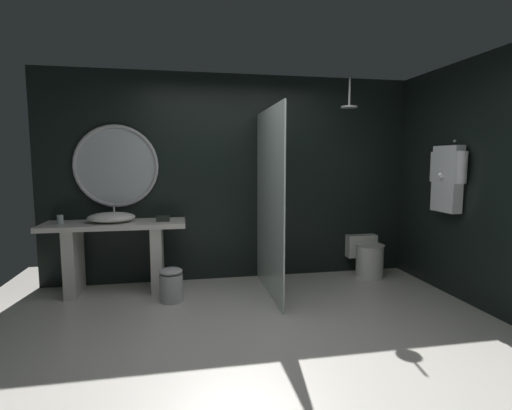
{
  "coord_description": "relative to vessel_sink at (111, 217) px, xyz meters",
  "views": [
    {
      "loc": [
        -0.69,
        -3.11,
        1.54
      ],
      "look_at": [
        0.05,
        0.77,
        1.08
      ],
      "focal_mm": 27.43,
      "sensor_mm": 36.0,
      "label": 1
    }
  ],
  "objects": [
    {
      "name": "side_wall_right",
      "position": [
        3.84,
        -0.8,
        0.42
      ],
      "size": [
        0.1,
        2.47,
        2.6
      ],
      "primitive_type": "cube",
      "color": "black",
      "rests_on": "ground_plane"
    },
    {
      "name": "tumbler_cup",
      "position": [
        -0.54,
        -0.03,
        -0.01
      ],
      "size": [
        0.07,
        0.07,
        0.1
      ],
      "primitive_type": "cylinder",
      "color": "silver",
      "rests_on": "vanity_counter"
    },
    {
      "name": "rain_shower_head",
      "position": [
        2.79,
        -0.18,
        1.32
      ],
      "size": [
        0.2,
        0.2,
        0.35
      ],
      "color": "#B7B7BC"
    },
    {
      "name": "toilet",
      "position": [
        3.2,
        0.05,
        -0.61
      ],
      "size": [
        0.41,
        0.57,
        0.52
      ],
      "color": "white",
      "rests_on": "ground_plane"
    },
    {
      "name": "tissue_box",
      "position": [
        0.58,
        -0.03,
        -0.03
      ],
      "size": [
        0.15,
        0.12,
        0.06
      ],
      "primitive_type": "cube",
      "color": "#282D28",
      "rests_on": "vanity_counter"
    },
    {
      "name": "hanging_bathrobe",
      "position": [
        3.7,
        -0.8,
        0.47
      ],
      "size": [
        0.2,
        0.54,
        0.8
      ],
      "color": "#B7B7BC"
    },
    {
      "name": "waste_bin",
      "position": [
        0.67,
        -0.45,
        -0.69
      ],
      "size": [
        0.25,
        0.25,
        0.37
      ],
      "color": "#B7B7BC",
      "rests_on": "ground_plane"
    },
    {
      "name": "back_wall_panel",
      "position": [
        1.49,
        0.34,
        0.42
      ],
      "size": [
        4.8,
        0.1,
        2.6
      ],
      "primitive_type": "cube",
      "color": "black",
      "rests_on": "ground_plane"
    },
    {
      "name": "vessel_sink",
      "position": [
        0.0,
        0.0,
        0.0
      ],
      "size": [
        0.53,
        0.43,
        0.2
      ],
      "color": "white",
      "rests_on": "vanity_counter"
    },
    {
      "name": "shower_glass_panel",
      "position": [
        1.77,
        -0.38,
        0.17
      ],
      "size": [
        0.02,
        1.33,
        2.11
      ],
      "primitive_type": "cube",
      "color": "silver",
      "rests_on": "ground_plane"
    },
    {
      "name": "ground_plane",
      "position": [
        1.49,
        -1.56,
        -0.88
      ],
      "size": [
        5.76,
        5.76,
        0.0
      ],
      "primitive_type": "plane",
      "color": "silver"
    },
    {
      "name": "round_wall_mirror",
      "position": [
        0.04,
        0.25,
        0.58
      ],
      "size": [
        0.99,
        0.05,
        0.99
      ],
      "color": "#B7B7BC"
    },
    {
      "name": "vanity_counter",
      "position": [
        0.04,
        -0.01,
        -0.36
      ],
      "size": [
        1.59,
        0.56,
        0.82
      ],
      "color": "silver",
      "rests_on": "ground_plane"
    }
  ]
}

